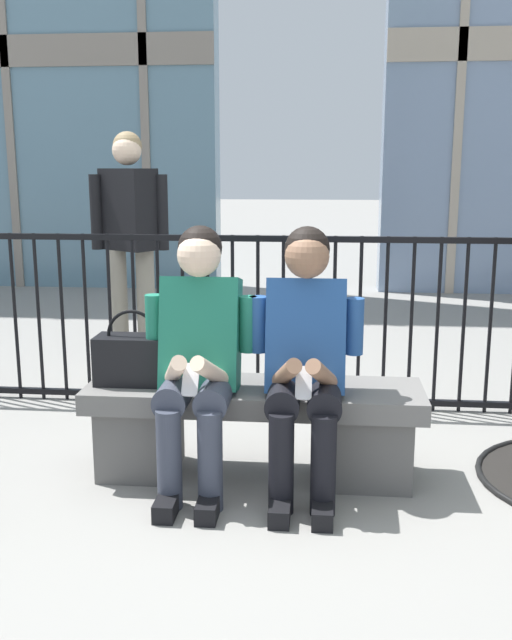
{
  "coord_description": "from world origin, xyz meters",
  "views": [
    {
      "loc": [
        0.32,
        -3.25,
        1.47
      ],
      "look_at": [
        0.0,
        0.1,
        0.75
      ],
      "focal_mm": 40.24,
      "sensor_mm": 36.0,
      "label": 1
    }
  ],
  "objects_px": {
    "stone_bench": "(254,422)",
    "handbag_on_bench": "(133,358)",
    "bystander_at_railing": "(130,235)",
    "seated_person_with_phone": "(198,351)",
    "seated_person_companion": "(305,353)"
  },
  "relations": [
    {
      "from": "seated_person_companion",
      "to": "stone_bench",
      "type": "bearing_deg",
      "value": 152.2
    },
    {
      "from": "stone_bench",
      "to": "handbag_on_bench",
      "type": "distance_m",
      "value": 0.65
    },
    {
      "from": "stone_bench",
      "to": "bystander_at_railing",
      "type": "distance_m",
      "value": 2.11
    },
    {
      "from": "seated_person_with_phone",
      "to": "seated_person_companion",
      "type": "relative_size",
      "value": 1.0
    },
    {
      "from": "stone_bench",
      "to": "handbag_on_bench",
      "type": "height_order",
      "value": "handbag_on_bench"
    },
    {
      "from": "stone_bench",
      "to": "bystander_at_railing",
      "type": "height_order",
      "value": "bystander_at_railing"
    },
    {
      "from": "seated_person_with_phone",
      "to": "handbag_on_bench",
      "type": "relative_size",
      "value": 3.35
    },
    {
      "from": "seated_person_companion",
      "to": "handbag_on_bench",
      "type": "distance_m",
      "value": 0.84
    },
    {
      "from": "bystander_at_railing",
      "to": "stone_bench",
      "type": "bearing_deg",
      "value": -58.27
    },
    {
      "from": "seated_person_with_phone",
      "to": "seated_person_companion",
      "type": "xyz_separation_m",
      "value": [
        0.49,
        0.0,
        0.0
      ]
    },
    {
      "from": "handbag_on_bench",
      "to": "bystander_at_railing",
      "type": "height_order",
      "value": "bystander_at_railing"
    },
    {
      "from": "stone_bench",
      "to": "bystander_at_railing",
      "type": "xyz_separation_m",
      "value": [
        -1.04,
        1.68,
        0.73
      ]
    },
    {
      "from": "bystander_at_railing",
      "to": "seated_person_with_phone",
      "type": "bearing_deg",
      "value": -66.27
    },
    {
      "from": "stone_bench",
      "to": "seated_person_with_phone",
      "type": "height_order",
      "value": "seated_person_with_phone"
    },
    {
      "from": "seated_person_with_phone",
      "to": "stone_bench",
      "type": "bearing_deg",
      "value": 27.8
    }
  ]
}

